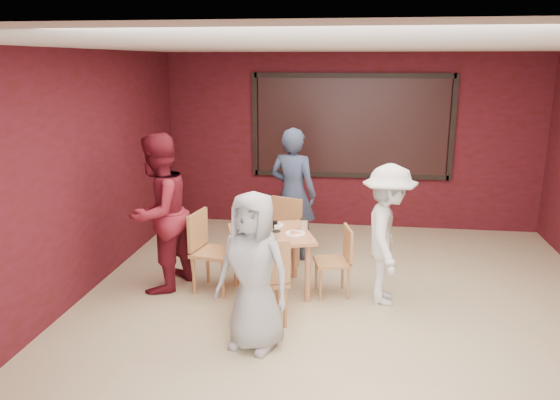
# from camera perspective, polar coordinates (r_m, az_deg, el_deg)

# --- Properties ---
(floor) EXTENTS (7.00, 7.00, 0.00)m
(floor) POSITION_cam_1_polar(r_m,az_deg,el_deg) (5.95, 6.49, -12.38)
(floor) COLOR tan
(floor) RESTS_ON ground
(window_blinds) EXTENTS (3.00, 0.02, 1.50)m
(window_blinds) POSITION_cam_1_polar(r_m,az_deg,el_deg) (8.82, 7.47, 7.63)
(window_blinds) COLOR black
(dining_table) EXTENTS (1.16, 1.16, 0.88)m
(dining_table) POSITION_cam_1_polar(r_m,az_deg,el_deg) (6.38, -1.02, -4.16)
(dining_table) COLOR tan
(dining_table) RESTS_ON floor
(chair_front) EXTENTS (0.59, 0.59, 0.95)m
(chair_front) POSITION_cam_1_polar(r_m,az_deg,el_deg) (5.61, -1.54, -7.98)
(chair_front) COLOR #B66B46
(chair_front) RESTS_ON floor
(chair_back) EXTENTS (0.58, 0.58, 0.93)m
(chair_back) POSITION_cam_1_polar(r_m,az_deg,el_deg) (7.15, 0.24, -3.08)
(chair_back) COLOR #B66B46
(chair_back) RESTS_ON floor
(chair_left) EXTENTS (0.54, 0.54, 0.95)m
(chair_left) POSITION_cam_1_polar(r_m,az_deg,el_deg) (6.51, -7.52, -4.84)
(chair_left) COLOR #B66B46
(chair_left) RESTS_ON floor
(chair_right) EXTENTS (0.47, 0.47, 0.82)m
(chair_right) POSITION_cam_1_polar(r_m,az_deg,el_deg) (6.38, 6.11, -5.95)
(chair_right) COLOR #B66B46
(chair_right) RESTS_ON floor
(diner_front) EXTENTS (0.86, 0.69, 1.53)m
(diner_front) POSITION_cam_1_polar(r_m,az_deg,el_deg) (5.12, -2.79, -7.47)
(diner_front) COLOR #9B9B9B
(diner_front) RESTS_ON floor
(diner_back) EXTENTS (0.76, 0.60, 1.81)m
(diner_back) POSITION_cam_1_polar(r_m,az_deg,el_deg) (7.43, 1.36, 0.65)
(diner_back) COLOR #2D3850
(diner_back) RESTS_ON floor
(diner_left) EXTENTS (0.93, 1.07, 1.87)m
(diner_left) POSITION_cam_1_polar(r_m,az_deg,el_deg) (6.54, -12.59, -1.36)
(diner_left) COLOR maroon
(diner_left) RESTS_ON floor
(diner_right) EXTENTS (0.60, 1.03, 1.58)m
(diner_right) POSITION_cam_1_polar(r_m,az_deg,el_deg) (6.18, 11.20, -3.59)
(diner_right) COLOR silver
(diner_right) RESTS_ON floor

